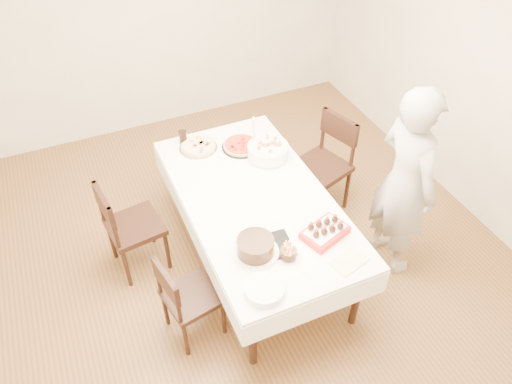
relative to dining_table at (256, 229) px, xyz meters
name	(u,v)px	position (x,y,z in m)	size (l,w,h in m)	color
floor	(252,257)	(-0.03, 0.02, -0.38)	(5.00, 5.00, 0.00)	brown
wall_back	(159,13)	(-0.03, 2.52, 0.98)	(4.50, 0.04, 2.70)	beige
wall_right	(487,76)	(2.22, 0.02, 0.98)	(0.04, 5.00, 2.70)	beige
dining_table	(256,229)	(0.00, 0.00, 0.00)	(1.14, 2.14, 0.75)	white
chair_right_savory	(321,168)	(0.85, 0.38, 0.12)	(0.51, 0.51, 1.00)	black
chair_left_savory	(135,226)	(-0.96, 0.37, 0.09)	(0.48, 0.48, 0.93)	black
chair_left_dessert	(192,296)	(-0.74, -0.48, 0.04)	(0.43, 0.43, 0.83)	black
person	(405,183)	(1.11, -0.46, 0.51)	(0.64, 0.42, 1.76)	#B8B3AD
pizza_white	(198,147)	(-0.22, 0.82, 0.40)	(0.35, 0.35, 0.04)	beige
pizza_pepperoni	(241,145)	(0.15, 0.68, 0.40)	(0.36, 0.36, 0.04)	red
red_placemat	(268,145)	(0.39, 0.61, 0.38)	(0.26, 0.26, 0.01)	#B21E1E
pasta_bowl	(268,151)	(0.31, 0.45, 0.44)	(0.37, 0.37, 0.12)	white
taper_candle	(254,134)	(0.23, 0.58, 0.57)	(0.08, 0.08, 0.38)	white
shaker_pair	(253,155)	(0.18, 0.47, 0.42)	(0.08, 0.08, 0.10)	white
cola_glass	(183,137)	(-0.31, 0.96, 0.44)	(0.07, 0.07, 0.13)	black
layer_cake	(255,247)	(-0.25, -0.54, 0.44)	(0.35, 0.35, 0.14)	#341D0D
cake_board	(274,246)	(-0.10, -0.54, 0.38)	(0.28, 0.28, 0.01)	black
birthday_cake	(289,250)	(-0.04, -0.68, 0.45)	(0.12, 0.12, 0.13)	#361B0E
strawberry_box	(325,231)	(0.30, -0.60, 0.42)	(0.34, 0.23, 0.08)	red
box_lid	(349,262)	(0.33, -0.89, 0.38)	(0.26, 0.17, 0.02)	beige
plate_stack	(264,289)	(-0.33, -0.89, 0.40)	(0.28, 0.28, 0.06)	white
china_plate	(248,246)	(-0.27, -0.46, 0.38)	(0.21, 0.21, 0.01)	white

